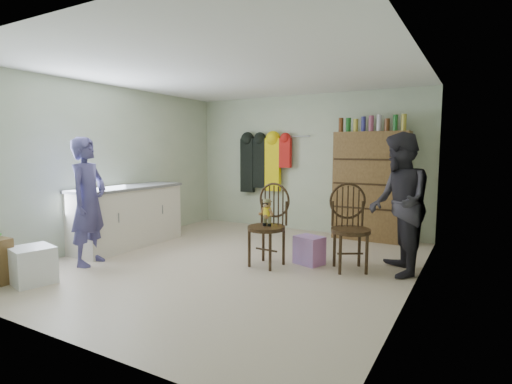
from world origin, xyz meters
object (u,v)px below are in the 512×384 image
Objects in this scene: chair_front at (269,220)px; dresser at (371,185)px; chair_far at (350,224)px; counter at (128,216)px.

chair_front is 0.52× the size of dresser.
counter is at bearing 158.11° from chair_far.
dresser is at bearing 74.54° from chair_front.
chair_far is at bearing 8.53° from counter.
chair_front is at bearing -110.22° from dresser.
dresser reaches higher than chair_front.
counter is at bearing -171.38° from chair_front.
chair_far is at bearing 24.33° from chair_front.
chair_front is (2.41, 0.16, 0.13)m from counter.
counter is 0.90× the size of dresser.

